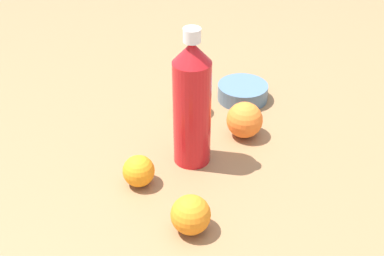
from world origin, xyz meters
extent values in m
plane|color=olive|center=(0.00, 0.00, 0.00)|extent=(2.40, 2.40, 0.00)
cylinder|color=red|center=(-0.02, -0.04, 0.12)|extent=(0.08, 0.08, 0.23)
cone|color=red|center=(-0.02, -0.04, 0.25)|extent=(0.08, 0.08, 0.04)
cylinder|color=white|center=(-0.02, -0.04, 0.29)|extent=(0.03, 0.03, 0.03)
sphere|color=orange|center=(0.18, -0.09, 0.04)|extent=(0.07, 0.07, 0.07)
sphere|color=orange|center=(-0.21, 0.01, 0.04)|extent=(0.07, 0.07, 0.07)
sphere|color=orange|center=(0.03, -0.16, 0.03)|extent=(0.06, 0.06, 0.06)
sphere|color=orange|center=(-0.08, 0.10, 0.04)|extent=(0.08, 0.08, 0.08)
cylinder|color=slate|center=(-0.24, 0.15, 0.02)|extent=(0.13, 0.13, 0.04)
camera|label=1|loc=(0.87, -0.24, 0.70)|focal=49.78mm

